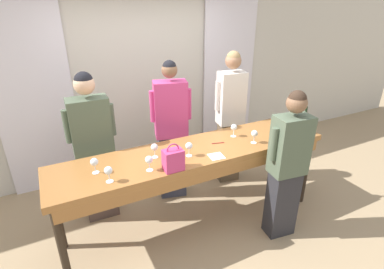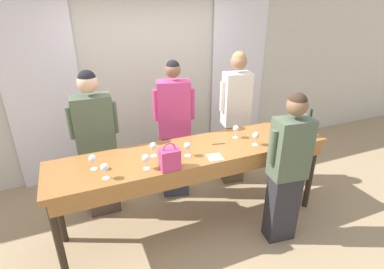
# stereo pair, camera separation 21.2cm
# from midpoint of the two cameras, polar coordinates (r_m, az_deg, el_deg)

# --- Properties ---
(ground_plane) EXTENTS (18.00, 18.00, 0.00)m
(ground_plane) POSITION_cam_midpoint_polar(r_m,az_deg,el_deg) (3.78, 2.10, -16.25)
(ground_plane) COLOR tan
(wall_back) EXTENTS (12.00, 0.06, 2.80)m
(wall_back) POSITION_cam_midpoint_polar(r_m,az_deg,el_deg) (4.56, -6.56, 10.78)
(wall_back) COLOR beige
(wall_back) RESTS_ON ground_plane
(curtain_panel_left) EXTENTS (0.94, 0.03, 2.69)m
(curtain_panel_left) POSITION_cam_midpoint_polar(r_m,az_deg,el_deg) (4.35, -25.22, 7.17)
(curtain_panel_left) COLOR white
(curtain_panel_left) RESTS_ON ground_plane
(curtain_panel_right) EXTENTS (0.94, 0.03, 2.69)m
(curtain_panel_right) POSITION_cam_midpoint_polar(r_m,az_deg,el_deg) (5.11, 9.95, 11.42)
(curtain_panel_right) COLOR white
(curtain_panel_right) RESTS_ON ground_plane
(tasting_bar) EXTENTS (3.05, 0.70, 0.98)m
(tasting_bar) POSITION_cam_midpoint_polar(r_m,az_deg,el_deg) (3.26, 2.49, -4.49)
(tasting_bar) COLOR #9E6633
(tasting_bar) RESTS_ON ground_plane
(wine_bottle) EXTENTS (0.08, 0.08, 0.34)m
(wine_bottle) POSITION_cam_midpoint_polar(r_m,az_deg,el_deg) (3.78, 22.88, 1.33)
(wine_bottle) COLOR black
(wine_bottle) RESTS_ON tasting_bar
(handbag) EXTENTS (0.19, 0.13, 0.28)m
(handbag) POSITION_cam_midpoint_polar(r_m,az_deg,el_deg) (2.83, -2.13, -4.70)
(handbag) COLOR #C63870
(handbag) RESTS_ON tasting_bar
(wine_glass_front_left) EXTENTS (0.07, 0.07, 0.15)m
(wine_glass_front_left) POSITION_cam_midpoint_polar(r_m,az_deg,el_deg) (2.84, -6.69, -4.63)
(wine_glass_front_left) COLOR white
(wine_glass_front_left) RESTS_ON tasting_bar
(wine_glass_front_mid) EXTENTS (0.07, 0.07, 0.15)m
(wine_glass_front_mid) POSITION_cam_midpoint_polar(r_m,az_deg,el_deg) (2.94, -16.46, -4.52)
(wine_glass_front_mid) COLOR white
(wine_glass_front_mid) RESTS_ON tasting_bar
(wine_glass_front_right) EXTENTS (0.07, 0.07, 0.15)m
(wine_glass_front_right) POSITION_cam_midpoint_polar(r_m,az_deg,el_deg) (3.51, 10.09, 1.01)
(wine_glass_front_right) COLOR white
(wine_glass_front_right) RESTS_ON tasting_bar
(wine_glass_center_left) EXTENTS (0.07, 0.07, 0.15)m
(wine_glass_center_left) POSITION_cam_midpoint_polar(r_m,az_deg,el_deg) (3.06, -5.43, -2.30)
(wine_glass_center_left) COLOR white
(wine_glass_center_left) RESTS_ON tasting_bar
(wine_glass_center_mid) EXTENTS (0.07, 0.07, 0.15)m
(wine_glass_center_mid) POSITION_cam_midpoint_polar(r_m,az_deg,el_deg) (3.05, 1.13, -2.28)
(wine_glass_center_mid) COLOR white
(wine_glass_center_mid) RESTS_ON tasting_bar
(wine_glass_center_right) EXTENTS (0.07, 0.07, 0.15)m
(wine_glass_center_right) POSITION_cam_midpoint_polar(r_m,az_deg,el_deg) (2.76, -14.21, -6.19)
(wine_glass_center_right) COLOR white
(wine_glass_center_right) RESTS_ON tasting_bar
(wine_glass_back_left) EXTENTS (0.07, 0.07, 0.15)m
(wine_glass_back_left) POSITION_cam_midpoint_polar(r_m,az_deg,el_deg) (3.38, 13.84, -0.27)
(wine_glass_back_left) COLOR white
(wine_glass_back_left) RESTS_ON tasting_bar
(napkin) EXTENTS (0.17, 0.17, 0.00)m
(napkin) POSITION_cam_midpoint_polar(r_m,az_deg,el_deg) (3.09, 6.35, -4.34)
(napkin) COLOR white
(napkin) RESTS_ON tasting_bar
(pen) EXTENTS (0.14, 0.05, 0.01)m
(pen) POSITION_cam_midpoint_polar(r_m,az_deg,el_deg) (3.37, 6.92, -1.80)
(pen) COLOR maroon
(pen) RESTS_ON tasting_bar
(guest_olive_jacket) EXTENTS (0.54, 0.26, 1.80)m
(guest_olive_jacket) POSITION_cam_midpoint_polar(r_m,az_deg,el_deg) (3.60, -16.11, -1.96)
(guest_olive_jacket) COLOR #473833
(guest_olive_jacket) RESTS_ON ground_plane
(guest_pink_top) EXTENTS (0.51, 0.32, 1.83)m
(guest_pink_top) POSITION_cam_midpoint_polar(r_m,az_deg,el_deg) (3.79, -1.72, 0.67)
(guest_pink_top) COLOR #383D51
(guest_pink_top) RESTS_ON ground_plane
(guest_cream_sweater) EXTENTS (0.47, 0.28, 1.87)m
(guest_cream_sweater) POSITION_cam_midpoint_polar(r_m,az_deg,el_deg) (4.14, 9.70, 3.13)
(guest_cream_sweater) COLOR brown
(guest_cream_sweater) RESTS_ON ground_plane
(host_pouring) EXTENTS (0.48, 0.28, 1.69)m
(host_pouring) POSITION_cam_midpoint_polar(r_m,az_deg,el_deg) (3.26, 19.51, -6.33)
(host_pouring) COLOR #28282D
(host_pouring) RESTS_ON ground_plane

